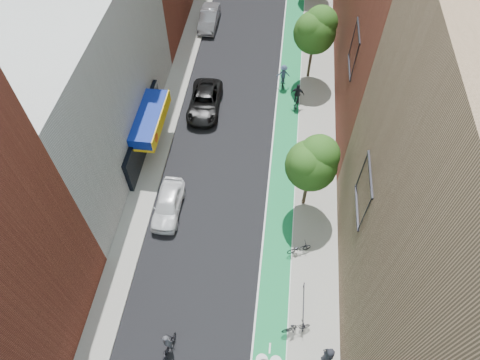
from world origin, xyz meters
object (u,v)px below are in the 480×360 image
(cyclist_lead, at_px, (168,345))
(cyclist_lane_far, at_px, (283,77))
(parked_car_silver, at_px, (209,18))
(parked_car_black, at_px, (205,102))
(cyclist_lane_mid, at_px, (297,98))
(parked_car_white, at_px, (168,204))
(pedestrian, at_px, (328,356))
(cyclist_lane_near, at_px, (293,161))

(cyclist_lead, height_order, cyclist_lane_far, cyclist_lane_far)
(parked_car_silver, xyz_separation_m, cyclist_lane_far, (7.97, -8.38, 0.18))
(parked_car_black, distance_m, cyclist_lane_mid, 7.81)
(parked_car_silver, height_order, cyclist_lead, cyclist_lead)
(parked_car_white, xyz_separation_m, pedestrian, (11.00, -8.98, 0.33))
(parked_car_silver, bearing_deg, pedestrian, -69.29)
(cyclist_lane_near, height_order, cyclist_lane_far, cyclist_lane_far)
(parked_car_black, height_order, cyclist_lead, cyclist_lead)
(cyclist_lane_mid, relative_size, pedestrian, 1.19)
(cyclist_lane_near, bearing_deg, cyclist_lane_far, -91.95)
(parked_car_white, height_order, parked_car_silver, parked_car_silver)
(pedestrian, bearing_deg, cyclist_lane_near, 177.55)
(cyclist_lane_near, bearing_deg, cyclist_lead, 55.69)
(cyclist_lead, height_order, cyclist_lane_near, cyclist_lead)
(parked_car_white, distance_m, cyclist_lead, 9.57)
(pedestrian, bearing_deg, parked_car_black, -164.96)
(parked_car_black, bearing_deg, pedestrian, -63.90)
(cyclist_lead, height_order, pedestrian, cyclist_lead)
(parked_car_white, distance_m, parked_car_silver, 22.65)
(parked_car_silver, distance_m, pedestrian, 33.74)
(parked_car_black, xyz_separation_m, pedestrian, (10.18, -19.47, 0.32))
(parked_car_white, relative_size, cyclist_lane_near, 2.29)
(parked_car_black, height_order, pedestrian, pedestrian)
(cyclist_lane_mid, xyz_separation_m, cyclist_lane_far, (-1.33, 2.50, 0.10))
(cyclist_lane_mid, bearing_deg, cyclist_lead, 80.25)
(cyclist_lead, bearing_deg, parked_car_black, -75.01)
(cyclist_lane_near, bearing_deg, parked_car_black, -45.88)
(parked_car_white, relative_size, cyclist_lane_far, 2.09)
(cyclist_lane_far, bearing_deg, parked_car_silver, -54.20)
(cyclist_lane_far, bearing_deg, cyclist_lane_near, 90.31)
(cyclist_lead, relative_size, cyclist_lane_near, 1.06)
(parked_car_silver, relative_size, cyclist_lead, 2.36)
(parked_car_black, distance_m, cyclist_lane_far, 7.41)
(parked_car_white, xyz_separation_m, cyclist_lane_far, (7.19, 14.26, 0.22))
(parked_car_silver, distance_m, cyclist_lead, 32.10)
(cyclist_lead, relative_size, cyclist_lane_far, 0.96)
(parked_car_white, relative_size, parked_car_black, 0.80)
(cyclist_lead, xyz_separation_m, cyclist_lane_near, (6.43, 14.26, 0.12))
(parked_car_black, bearing_deg, cyclist_lane_far, 29.07)
(cyclist_lead, bearing_deg, parked_car_white, -66.08)
(parked_car_white, bearing_deg, cyclist_lead, -77.84)
(parked_car_white, xyz_separation_m, cyclist_lane_near, (8.52, 4.92, 0.04))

